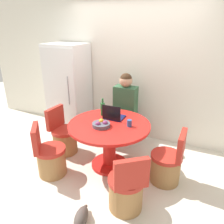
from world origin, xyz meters
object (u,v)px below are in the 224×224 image
chair_right_side (167,165)px  cat (81,219)px  person_seated (126,105)px  fruit_bowl (101,124)px  refrigerator (69,89)px  laptop (114,116)px  dining_table (109,137)px  chair_near_right_corner (126,190)px  bottle (103,109)px  chair_left_side (64,138)px  chair_near_left_corner (50,158)px

chair_right_side → cat: 1.36m
person_seated → fruit_bowl: (-0.01, -0.97, 0.03)m
refrigerator → laptop: 1.42m
dining_table → chair_near_right_corner: chair_near_right_corner is taller
person_seated → bottle: bearing=72.5°
laptop → bottle: bearing=-14.8°
chair_right_side → chair_near_right_corner: bearing=-25.9°
person_seated → laptop: 0.64m
chair_right_side → chair_left_side: bearing=-91.5°
chair_near_right_corner → refrigerator: bearing=-78.0°
dining_table → chair_left_side: bearing=177.0°
chair_left_side → chair_near_left_corner: 0.62m
chair_near_right_corner → laptop: (-0.58, 0.90, 0.52)m
bottle → cat: 1.65m
dining_table → fruit_bowl: fruit_bowl is taller
laptop → fruit_bowl: (-0.05, -0.33, -0.01)m
dining_table → chair_left_side: chair_left_side is taller
chair_near_right_corner → person_seated: bearing=-106.6°
refrigerator → person_seated: (1.24, 0.00, -0.14)m
laptop → chair_near_left_corner: bearing=47.1°
chair_right_side → laptop: laptop is taller
chair_near_left_corner → cat: chair_near_left_corner is taller
refrigerator → chair_near_right_corner: refrigerator is taller
chair_near_left_corner → bottle: (0.48, 0.80, 0.58)m
dining_table → bottle: bottle is taller
chair_near_left_corner → bottle: bearing=-68.3°
dining_table → person_seated: 0.86m
chair_near_right_corner → dining_table: bearing=-90.0°
refrigerator → chair_near_left_corner: (0.58, -1.38, -0.62)m
cat → refrigerator: bearing=-158.1°
chair_near_left_corner → laptop: (0.69, 0.75, 0.52)m
chair_left_side → person_seated: bearing=-44.1°
chair_near_right_corner → person_seated: 1.72m
bottle → chair_right_side: bearing=-12.7°
dining_table → laptop: (-0.02, 0.20, 0.27)m
chair_right_side → person_seated: (-0.95, 0.83, 0.47)m
dining_table → person_seated: person_seated is taller
dining_table → bottle: bearing=132.6°
chair_near_right_corner → chair_right_side: same height
laptop → bottle: 0.23m
chair_near_left_corner → laptop: size_ratio=2.70×
refrigerator → chair_right_side: bearing=-20.7°
refrigerator → person_seated: bearing=0.1°
chair_near_left_corner → fruit_bowl: size_ratio=3.12×
refrigerator → fruit_bowl: (1.23, -0.96, -0.11)m
chair_near_right_corner → chair_right_side: size_ratio=1.00×
refrigerator → bottle: 1.20m
dining_table → chair_near_right_corner: bearing=-51.7°
chair_left_side → fruit_bowl: fruit_bowl is taller
bottle → fruit_bowl: bearing=-66.2°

